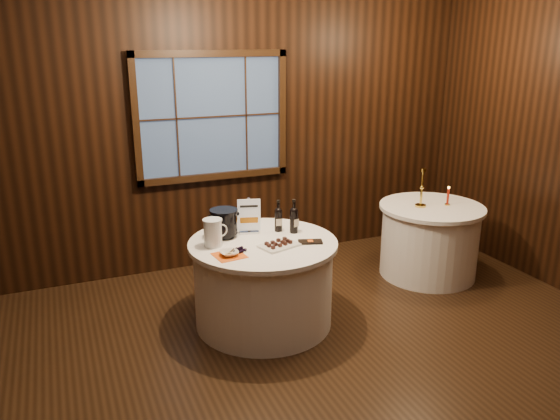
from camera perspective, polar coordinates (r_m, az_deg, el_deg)
name	(u,v)px	position (r m, az deg, el deg)	size (l,w,h in m)	color
ground	(313,383)	(4.22, 3.43, -17.64)	(6.00, 6.00, 0.00)	black
back_wall	(212,127)	(5.85, -7.14, 8.65)	(6.00, 0.10, 3.00)	black
main_table	(263,282)	(4.82, -1.75, -7.54)	(1.28, 1.28, 0.77)	white
side_table	(429,240)	(6.00, 15.32, -3.05)	(1.08, 1.08, 0.77)	white
sign_stand	(249,221)	(4.84, -3.23, -1.17)	(0.20, 0.14, 0.33)	silver
port_bottle_left	(278,218)	(4.88, -0.17, -0.81)	(0.07, 0.08, 0.29)	black
port_bottle_right	(294,218)	(4.84, 1.46, -0.87)	(0.07, 0.08, 0.31)	black
ice_bucket	(224,223)	(4.75, -5.86, -1.32)	(0.25, 0.25, 0.25)	black
chocolate_plate	(279,244)	(4.55, -0.10, -3.63)	(0.36, 0.29, 0.05)	white
chocolate_box	(310,242)	(4.64, 3.19, -3.34)	(0.20, 0.10, 0.02)	black
grape_bunch	(240,250)	(4.43, -4.21, -4.21)	(0.18, 0.08, 0.04)	black
glass_pitcher	(213,232)	(4.56, -7.00, -2.34)	(0.22, 0.16, 0.23)	silver
orange_napkin	(229,255)	(4.38, -5.33, -4.75)	(0.23, 0.23, 0.00)	#E45913
cracker_bowl	(229,253)	(4.38, -5.34, -4.51)	(0.15, 0.15, 0.04)	white
brass_candlestick	(421,193)	(5.78, 14.56, 1.73)	(0.11, 0.11, 0.40)	gold
red_candle	(448,198)	(5.92, 17.13, 1.23)	(0.05, 0.05, 0.20)	gold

